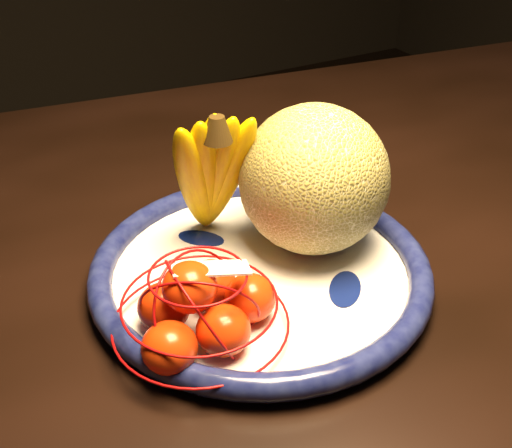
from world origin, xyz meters
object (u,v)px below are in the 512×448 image
dining_table (363,229)px  mandarin_bag (201,308)px  fruit_bowl (260,270)px  banana_bunch (210,170)px  cantaloupe (314,179)px

dining_table → mandarin_bag: bearing=-144.6°
fruit_bowl → banana_bunch: (-0.02, 0.08, 0.09)m
fruit_bowl → cantaloupe: bearing=14.1°
dining_table → fruit_bowl: 0.29m
mandarin_bag → cantaloupe: bearing=24.0°
fruit_bowl → mandarin_bag: bearing=-148.9°
dining_table → banana_bunch: (-0.26, -0.04, 0.19)m
banana_bunch → mandarin_bag: size_ratio=0.96×
dining_table → fruit_bowl: (-0.24, -0.12, 0.09)m
fruit_bowl → cantaloupe: (0.08, 0.02, 0.08)m
dining_table → mandarin_bag: (-0.34, -0.18, 0.12)m
dining_table → banana_bunch: 0.33m
banana_bunch → fruit_bowl: bearing=-67.9°
dining_table → banana_bunch: size_ratio=8.70×
banana_bunch → mandarin_bag: banana_bunch is taller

